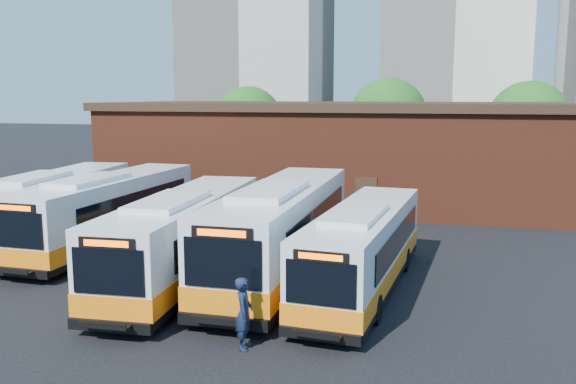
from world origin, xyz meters
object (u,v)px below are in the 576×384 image
(bus_farwest, at_px, (51,210))
(bus_midwest, at_px, (185,240))
(transit_worker, at_px, (244,313))
(bus_east, at_px, (363,252))
(bus_mideast, at_px, (282,233))
(bus_west, at_px, (109,213))

(bus_farwest, height_order, bus_midwest, bus_farwest)
(bus_farwest, height_order, transit_worker, bus_farwest)
(bus_farwest, relative_size, transit_worker, 6.20)
(bus_midwest, relative_size, bus_east, 1.08)
(transit_worker, bearing_deg, bus_mideast, -7.01)
(transit_worker, bearing_deg, bus_east, -36.47)
(bus_farwest, distance_m, bus_mideast, 12.07)
(bus_west, xyz_separation_m, bus_mideast, (8.81, -2.26, 0.12))
(bus_mideast, height_order, transit_worker, bus_mideast)
(bus_midwest, height_order, bus_mideast, bus_mideast)
(bus_mideast, relative_size, transit_worker, 6.65)
(bus_midwest, bearing_deg, transit_worker, -55.91)
(bus_midwest, distance_m, transit_worker, 6.84)
(bus_midwest, distance_m, bus_mideast, 3.65)
(bus_mideast, bearing_deg, bus_west, 164.83)
(transit_worker, bearing_deg, bus_west, 32.05)
(bus_farwest, height_order, bus_mideast, bus_mideast)
(bus_midwest, height_order, transit_worker, bus_midwest)
(bus_west, bearing_deg, bus_farwest, -178.98)
(bus_east, bearing_deg, bus_mideast, 166.10)
(bus_mideast, bearing_deg, bus_farwest, 168.43)
(bus_farwest, relative_size, bus_midwest, 1.00)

